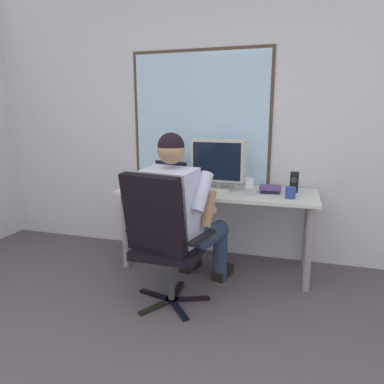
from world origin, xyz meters
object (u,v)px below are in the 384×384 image
Objects in this scene: crt_monitor at (219,161)px; coffee_mug at (290,193)px; office_chair at (162,235)px; person_seated at (182,213)px; wine_glass at (249,184)px; desk_speaker at (294,182)px; book_stack at (270,189)px; laptop at (168,179)px; desk at (217,201)px.

crt_monitor is 0.68m from coffee_mug.
person_seated reaches higher than office_chair.
wine_glass is at bearing -32.21° from crt_monitor.
book_stack is (-0.19, -0.08, -0.06)m from desk_speaker.
coffee_mug is (0.32, 0.01, -0.05)m from wine_glass.
wine_glass is at bearing -15.25° from laptop.
person_seated is (-0.15, -0.55, 0.02)m from desk.
office_chair is 6.77× the size of wine_glass.
coffee_mug is (0.77, 0.41, 0.12)m from person_seated.
office_chair is at bearing -103.74° from crt_monitor.
laptop is at bearing 176.74° from crt_monitor.
coffee_mug reaches higher than book_stack.
laptop reaches higher than book_stack.
desk is 11.62× the size of wine_glass.
crt_monitor is 3.22× the size of wine_glass.
desk is 9.49× the size of book_stack.
office_chair is at bearing -140.82° from coffee_mug.
desk_speaker is at bearing 47.16° from office_chair.
wine_glass is (0.30, -0.15, 0.19)m from desk.
coffee_mug is at bearing 28.23° from person_seated.
book_stack is (0.94, -0.04, -0.03)m from laptop.
laptop is at bearing 118.86° from person_seated.
office_chair is at bearing -127.20° from wine_glass.
office_chair reaches higher than desk_speaker.
desk_speaker is at bearing 39.63° from person_seated.
laptop is 2.72× the size of wine_glass.
person_seated is at bearing -104.30° from crt_monitor.
laptop is 4.39× the size of coffee_mug.
book_stack reaches higher than desk.
office_chair is 0.87m from wine_glass.
coffee_mug is at bearing 1.77° from wine_glass.
crt_monitor is 2.63× the size of book_stack.
person_seated reaches higher than desk.
office_chair is (-0.20, -0.81, -0.07)m from desk.
book_stack is (0.60, 0.58, 0.10)m from person_seated.
desk_speaker reaches higher than book_stack.
person_seated reaches higher than crt_monitor.
desk is at bearing 75.13° from person_seated.
desk is 1.72× the size of office_chair.
person_seated is (0.06, 0.26, 0.09)m from office_chair.
office_chair reaches higher than wine_glass.
laptop is 2.22× the size of book_stack.
book_stack is at bearing -158.41° from desk_speaker.
desk is 0.65m from coffee_mug.
person_seated reaches higher than wine_glass.
laptop reaches higher than desk_speaker.
wine_glass is 0.25m from book_stack.
desk is 0.84m from office_chair.
coffee_mug is (0.62, -0.14, 0.14)m from desk.
person_seated is at bearing -151.77° from coffee_mug.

